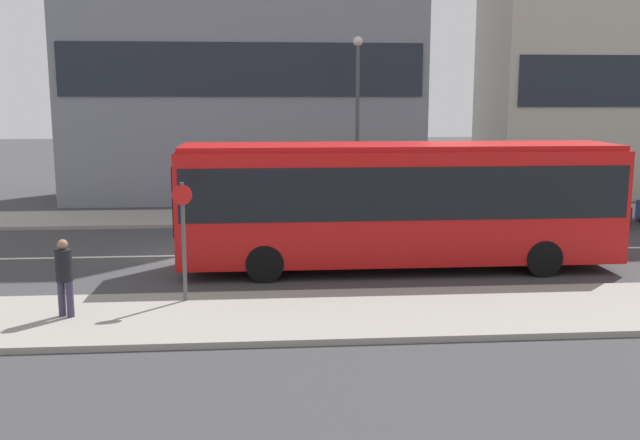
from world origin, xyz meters
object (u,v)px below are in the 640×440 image
at_px(parked_car_0, 565,210).
at_px(street_lamp, 357,108).
at_px(pedestrian_near_stop, 64,273).
at_px(bus_stop_sign, 183,232).
at_px(city_bus, 398,198).

bearing_deg(parked_car_0, street_lamp, 163.54).
height_order(pedestrian_near_stop, street_lamp, street_lamp).
height_order(parked_car_0, bus_stop_sign, bus_stop_sign).
height_order(bus_stop_sign, street_lamp, street_lamp).
bearing_deg(bus_stop_sign, parked_car_0, 34.91).
relative_size(parked_car_0, pedestrian_near_stop, 2.47).
xyz_separation_m(parked_car_0, pedestrian_near_stop, (-14.82, -9.69, 0.44)).
bearing_deg(street_lamp, parked_car_0, -16.46).
distance_m(pedestrian_near_stop, street_lamp, 14.41).
height_order(city_bus, pedestrian_near_stop, city_bus).
distance_m(parked_car_0, street_lamp, 8.32).
bearing_deg(pedestrian_near_stop, city_bus, -130.72).
height_order(city_bus, street_lamp, street_lamp).
xyz_separation_m(parked_car_0, bus_stop_sign, (-12.48, -8.71, 1.07)).
height_order(pedestrian_near_stop, bus_stop_sign, bus_stop_sign).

